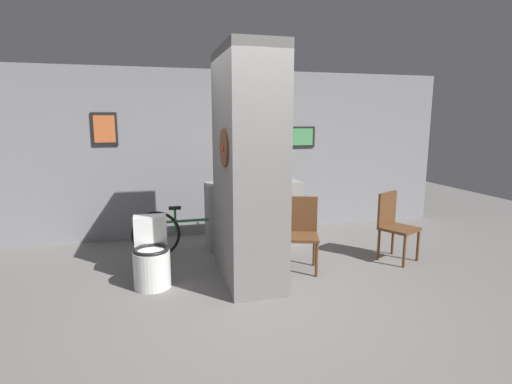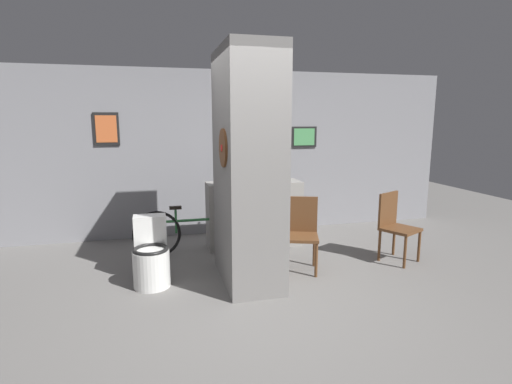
{
  "view_description": "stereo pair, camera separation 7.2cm",
  "coord_description": "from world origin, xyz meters",
  "px_view_note": "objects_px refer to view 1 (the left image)",
  "views": [
    {
      "loc": [
        -0.99,
        -3.7,
        1.85
      ],
      "look_at": [
        0.28,
        1.01,
        0.95
      ],
      "focal_mm": 28.0,
      "sensor_mm": 36.0,
      "label": 1
    },
    {
      "loc": [
        -0.92,
        -3.72,
        1.85
      ],
      "look_at": [
        0.28,
        1.01,
        0.95
      ],
      "focal_mm": 28.0,
      "sensor_mm": 36.0,
      "label": 2
    }
  ],
  "objects_px": {
    "chair_by_doorway": "(394,223)",
    "bottle_tall": "(254,174)",
    "toilet": "(152,258)",
    "bicycle": "(195,231)",
    "chair_near_pillar": "(301,230)"
  },
  "relations": [
    {
      "from": "chair_by_doorway",
      "to": "bottle_tall",
      "type": "distance_m",
      "value": 2.04
    },
    {
      "from": "chair_by_doorway",
      "to": "bottle_tall",
      "type": "height_order",
      "value": "bottle_tall"
    },
    {
      "from": "toilet",
      "to": "chair_by_doorway",
      "type": "bearing_deg",
      "value": 0.67
    },
    {
      "from": "chair_near_pillar",
      "to": "toilet",
      "type": "bearing_deg",
      "value": -160.11
    },
    {
      "from": "toilet",
      "to": "bicycle",
      "type": "relative_size",
      "value": 0.45
    },
    {
      "from": "bottle_tall",
      "to": "chair_by_doorway",
      "type": "bearing_deg",
      "value": -33.34
    },
    {
      "from": "bicycle",
      "to": "bottle_tall",
      "type": "height_order",
      "value": "bottle_tall"
    },
    {
      "from": "chair_near_pillar",
      "to": "chair_by_doorway",
      "type": "relative_size",
      "value": 1.0
    },
    {
      "from": "toilet",
      "to": "bottle_tall",
      "type": "bearing_deg",
      "value": 37.04
    },
    {
      "from": "bicycle",
      "to": "bottle_tall",
      "type": "relative_size",
      "value": 5.68
    },
    {
      "from": "chair_by_doorway",
      "to": "chair_near_pillar",
      "type": "bearing_deg",
      "value": 152.99
    },
    {
      "from": "toilet",
      "to": "bicycle",
      "type": "distance_m",
      "value": 1.08
    },
    {
      "from": "chair_by_doorway",
      "to": "bicycle",
      "type": "relative_size",
      "value": 0.53
    },
    {
      "from": "toilet",
      "to": "chair_near_pillar",
      "type": "relative_size",
      "value": 0.84
    },
    {
      "from": "chair_near_pillar",
      "to": "bicycle",
      "type": "height_order",
      "value": "chair_near_pillar"
    }
  ]
}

